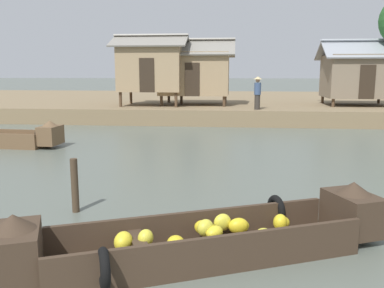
# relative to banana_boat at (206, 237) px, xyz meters

# --- Properties ---
(ground_plane) EXTENTS (300.00, 300.00, 0.00)m
(ground_plane) POSITION_rel_banana_boat_xyz_m (-0.26, 6.11, -0.33)
(ground_plane) COLOR #596056
(riverbank_strip) EXTENTS (160.00, 20.00, 0.82)m
(riverbank_strip) POSITION_rel_banana_boat_xyz_m (-0.26, 24.53, 0.08)
(riverbank_strip) COLOR #7F6B4C
(riverbank_strip) RESTS_ON ground
(banana_boat) EXTENTS (5.65, 3.14, 0.96)m
(banana_boat) POSITION_rel_banana_boat_xyz_m (0.00, 0.00, 0.00)
(banana_boat) COLOR #3D2D21
(banana_boat) RESTS_ON ground
(cargo_boat_upstream) EXTENTS (4.33, 1.70, 0.99)m
(cargo_boat_upstream) POSITION_rel_banana_boat_xyz_m (-8.04, 8.46, 0.04)
(cargo_boat_upstream) COLOR brown
(cargo_boat_upstream) RESTS_ON ground
(stilt_house_left) EXTENTS (4.15, 3.18, 3.94)m
(stilt_house_left) POSITION_rel_banana_boat_xyz_m (-4.27, 17.37, 2.62)
(stilt_house_left) COLOR #4C3826
(stilt_house_left) RESTS_ON riverbank_strip
(stilt_house_mid_left) EXTENTS (4.59, 3.50, 3.77)m
(stilt_house_mid_left) POSITION_rel_banana_boat_xyz_m (-1.91, 18.22, 2.33)
(stilt_house_mid_left) COLOR #4C3826
(stilt_house_mid_left) RESTS_ON riverbank_strip
(stilt_house_mid_right) EXTENTS (4.38, 3.63, 3.68)m
(stilt_house_mid_right) POSITION_rel_banana_boat_xyz_m (7.35, 18.64, 2.20)
(stilt_house_mid_right) COLOR #4C3826
(stilt_house_mid_right) RESTS_ON riverbank_strip
(vendor_person) EXTENTS (0.44, 0.44, 1.66)m
(vendor_person) POSITION_rel_banana_boat_xyz_m (1.53, 15.34, 1.41)
(vendor_person) COLOR #332D28
(vendor_person) RESTS_ON riverbank_strip
(mooring_post) EXTENTS (0.14, 0.14, 1.07)m
(mooring_post) POSITION_rel_banana_boat_xyz_m (-2.69, 1.78, 0.20)
(mooring_post) COLOR #423323
(mooring_post) RESTS_ON ground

